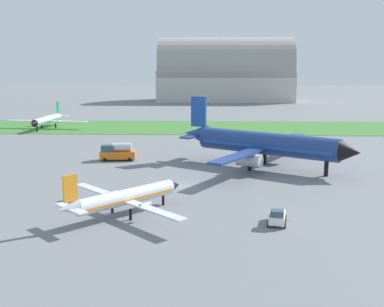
# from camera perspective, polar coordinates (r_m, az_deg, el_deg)

# --- Properties ---
(ground_plane) EXTENTS (600.00, 600.00, 0.00)m
(ground_plane) POSITION_cam_1_polar(r_m,az_deg,el_deg) (71.74, -1.46, -3.85)
(ground_plane) COLOR slate
(grass_taxiway_strip) EXTENTS (360.00, 28.00, 0.08)m
(grass_taxiway_strip) POSITION_cam_1_polar(r_m,az_deg,el_deg) (134.05, 0.31, 3.12)
(grass_taxiway_strip) COLOR #3D7533
(grass_taxiway_strip) RESTS_ON ground_plane
(airplane_midfield_jet) EXTENTS (29.96, 29.96, 11.85)m
(airplane_midfield_jet) POSITION_cam_1_polar(r_m,az_deg,el_deg) (83.56, 8.51, 1.15)
(airplane_midfield_jet) COLOR navy
(airplane_midfield_jet) RESTS_ON ground_plane
(airplane_taxiing_turboprop) EXTENTS (22.62, 19.40, 6.78)m
(airplane_taxiing_turboprop) POSITION_cam_1_polar(r_m,az_deg,el_deg) (137.27, -16.82, 3.87)
(airplane_taxiing_turboprop) COLOR silver
(airplane_taxiing_turboprop) RESTS_ON ground_plane
(airplane_foreground_turboprop) EXTENTS (15.85, 15.33, 6.22)m
(airplane_foreground_turboprop) POSITION_cam_1_polar(r_m,az_deg,el_deg) (58.22, -8.00, -5.17)
(airplane_foreground_turboprop) COLOR silver
(airplane_foreground_turboprop) RESTS_ON ground_plane
(fuel_truck_near_gate) EXTENTS (6.66, 3.04, 3.29)m
(fuel_truck_near_gate) POSITION_cam_1_polar(r_m,az_deg,el_deg) (90.63, -8.88, 0.18)
(fuel_truck_near_gate) COLOR orange
(fuel_truck_near_gate) RESTS_ON ground_plane
(pushback_tug_midfield) EXTENTS (2.59, 3.86, 1.95)m
(pushback_tug_midfield) POSITION_cam_1_polar(r_m,az_deg,el_deg) (55.80, 10.08, -7.41)
(pushback_tug_midfield) COLOR white
(pushback_tug_midfield) RESTS_ON ground_plane
(hangar_distant) EXTENTS (61.57, 25.19, 28.75)m
(hangar_distant) POSITION_cam_1_polar(r_m,az_deg,el_deg) (223.20, 3.97, 9.59)
(hangar_distant) COLOR #BCB7B2
(hangar_distant) RESTS_ON ground_plane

